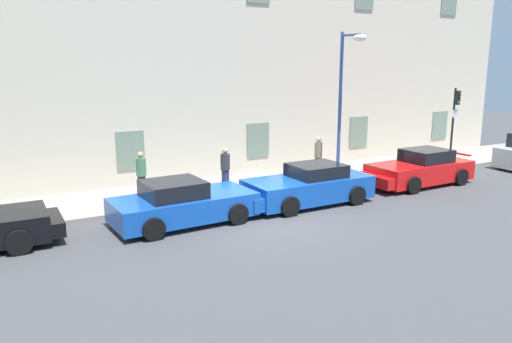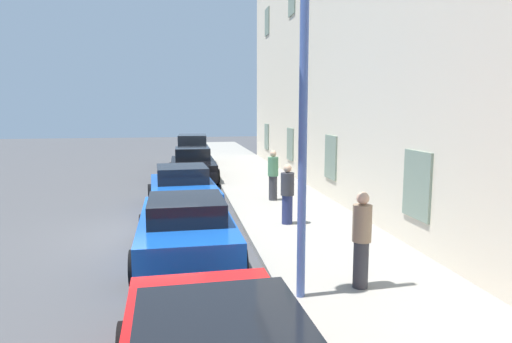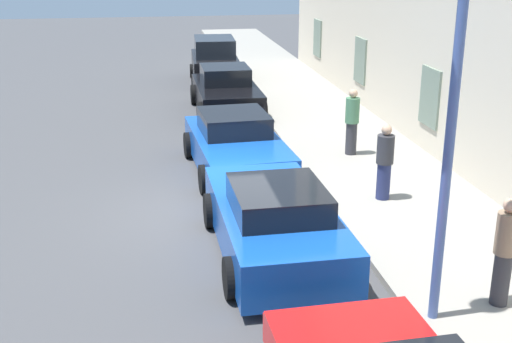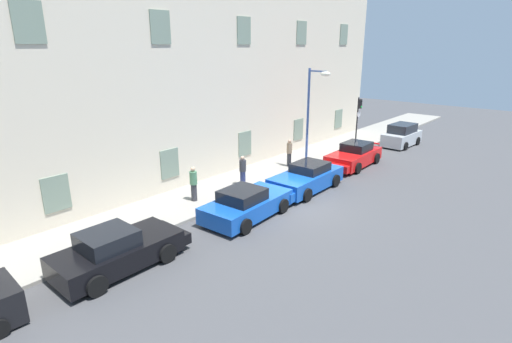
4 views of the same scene
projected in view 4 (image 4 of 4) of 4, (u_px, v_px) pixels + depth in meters
ground_plane at (295, 205)px, 19.19m from camera, size 80.00×80.00×0.00m
sidewalk at (233, 185)px, 21.74m from camera, size 60.00×3.51×0.14m
building_facade at (181, 50)px, 21.98m from camera, size 35.68×4.63×14.23m
sportscar_red_lead at (122, 249)px, 13.72m from camera, size 4.66×2.18×1.48m
sportscar_yellow_flank at (249, 203)px, 17.80m from camera, size 4.93×2.42×1.40m
sportscar_white_middle at (304, 179)px, 20.94m from camera, size 5.00×2.24×1.41m
sportscar_tail_end at (353, 157)px, 25.19m from camera, size 4.95×2.25×1.46m
hatchback_distant at (402, 136)px, 30.31m from camera, size 3.78×1.97×1.69m
traffic_light at (359, 114)px, 28.86m from camera, size 0.44×0.36×3.65m
street_lamp at (314, 102)px, 22.83m from camera, size 0.44×1.42×6.00m
pedestrian_admiring at (243, 170)px, 21.26m from camera, size 0.38×0.38×1.64m
pedestrian_strolling at (194, 184)px, 19.12m from camera, size 0.47×0.47×1.71m
pedestrian_bystander at (289, 152)px, 24.63m from camera, size 0.36×0.36×1.71m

